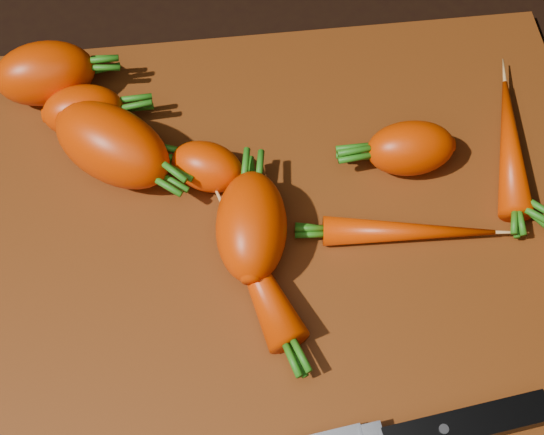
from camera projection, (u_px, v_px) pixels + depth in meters
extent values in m
cube|color=black|center=(273.00, 252.00, 0.57)|extent=(2.00, 2.00, 0.01)
cube|color=#6E300D|center=(274.00, 245.00, 0.56)|extent=(0.50, 0.40, 0.01)
ellipsoid|color=#E33700|center=(45.00, 74.00, 0.60)|extent=(0.08, 0.06, 0.05)
ellipsoid|color=#E33700|center=(207.00, 167.00, 0.56)|extent=(0.07, 0.06, 0.04)
ellipsoid|color=#E33700|center=(112.00, 145.00, 0.56)|extent=(0.11, 0.10, 0.06)
ellipsoid|color=#E33700|center=(251.00, 226.00, 0.53)|extent=(0.06, 0.09, 0.05)
ellipsoid|color=#E33700|center=(411.00, 148.00, 0.57)|extent=(0.07, 0.04, 0.04)
ellipsoid|color=#E33700|center=(83.00, 111.00, 0.58)|extent=(0.06, 0.04, 0.04)
ellipsoid|color=#E33700|center=(510.00, 145.00, 0.58)|extent=(0.05, 0.12, 0.03)
ellipsoid|color=#E33700|center=(409.00, 232.00, 0.54)|extent=(0.12, 0.04, 0.02)
ellipsoid|color=#E33700|center=(255.00, 271.00, 0.52)|extent=(0.06, 0.12, 0.03)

